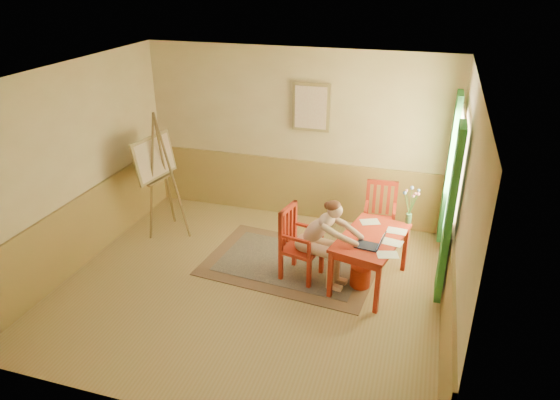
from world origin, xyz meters
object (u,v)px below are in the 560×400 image
(figure, at_px, (322,237))
(laptop, at_px, (372,244))
(chair_left, at_px, (298,243))
(easel, at_px, (157,163))
(table, at_px, (371,243))
(chair_back, at_px, (379,217))

(figure, height_order, laptop, figure)
(chair_left, height_order, easel, easel)
(table, distance_m, chair_left, 0.96)
(chair_left, bearing_deg, easel, 164.73)
(laptop, distance_m, easel, 3.55)
(chair_back, xyz_separation_m, figure, (-0.63, -1.15, 0.17))
(chair_left, xyz_separation_m, chair_back, (0.95, 1.10, 0.00))
(laptop, bearing_deg, figure, 169.13)
(chair_back, distance_m, laptop, 1.30)
(laptop, bearing_deg, table, 98.28)
(chair_back, bearing_deg, table, -90.03)
(table, relative_size, figure, 1.07)
(table, distance_m, chair_back, 1.01)
(chair_back, xyz_separation_m, easel, (-3.39, -0.43, 0.64))
(table, bearing_deg, easel, 170.50)
(easel, bearing_deg, figure, -14.53)
(chair_back, bearing_deg, chair_left, -130.99)
(table, xyz_separation_m, figure, (-0.62, -0.15, 0.05))
(figure, relative_size, easel, 0.63)
(figure, relative_size, laptop, 3.31)
(chair_left, relative_size, easel, 0.52)
(chair_back, bearing_deg, figure, -118.58)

